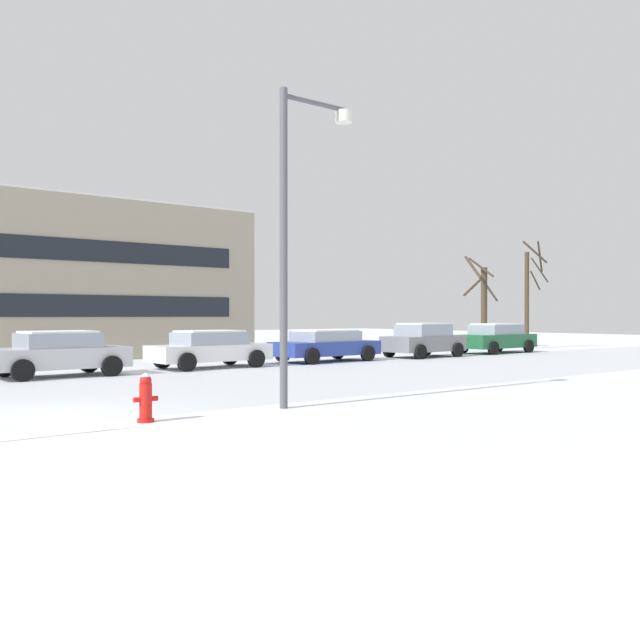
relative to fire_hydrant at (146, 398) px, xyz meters
name	(u,v)px	position (x,y,z in m)	size (l,w,h in m)	color
ground_plane	(49,417)	(-1.19, 1.60, -0.43)	(120.00, 120.00, 0.00)	white
road_surface	(6,399)	(-1.19, 4.98, -0.43)	(80.00, 8.77, 0.00)	silver
fire_hydrant	(146,398)	(0.00, 0.00, 0.00)	(0.44, 0.30, 0.86)	red
street_lamp	(296,216)	(3.22, -0.02, 3.47)	(1.83, 0.36, 6.47)	#4C4F54
parked_car_silver	(58,353)	(1.40, 9.96, 0.29)	(4.10, 2.21, 1.40)	silver
parked_car_white	(210,349)	(6.71, 10.19, 0.26)	(4.36, 2.14, 1.34)	white
parked_car_blue	(326,345)	(12.03, 10.28, 0.25)	(4.60, 2.24, 1.30)	#283D93
parked_car_gray	(423,340)	(17.34, 9.94, 0.34)	(3.91, 2.19, 1.53)	slate
parked_car_green	(496,338)	(22.65, 10.07, 0.32)	(4.59, 2.16, 1.47)	#1E6038
tree_far_left	(529,294)	(27.69, 11.76, 2.67)	(2.03, 1.16, 5.99)	#423326
tree_far_right	(483,302)	(25.90, 13.54, 2.19)	(1.87, 1.96, 5.29)	#423326
building_far_right	(68,283)	(5.37, 22.05, 3.01)	(14.11, 11.45, 6.89)	#9E937F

